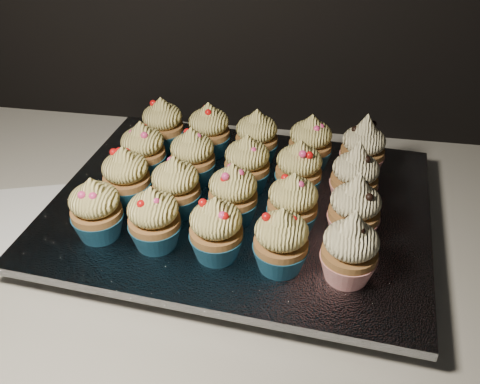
% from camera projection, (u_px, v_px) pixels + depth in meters
% --- Properties ---
extents(worktop, '(2.44, 0.64, 0.04)m').
position_uv_depth(worktop, '(407.00, 265.00, 0.69)').
color(worktop, beige).
rests_on(worktop, cabinet).
extents(napkin, '(0.23, 0.23, 0.00)m').
position_uv_depth(napkin, '(30.00, 225.00, 0.73)').
color(napkin, white).
rests_on(napkin, worktop).
extents(baking_tray, '(0.48, 0.38, 0.02)m').
position_uv_depth(baking_tray, '(240.00, 215.00, 0.73)').
color(baking_tray, black).
rests_on(baking_tray, worktop).
extents(foil_lining, '(0.52, 0.43, 0.01)m').
position_uv_depth(foil_lining, '(240.00, 205.00, 0.72)').
color(foil_lining, silver).
rests_on(foil_lining, baking_tray).
extents(cupcake_0, '(0.06, 0.06, 0.08)m').
position_uv_depth(cupcake_0, '(96.00, 210.00, 0.64)').
color(cupcake_0, '#185373').
rests_on(cupcake_0, foil_lining).
extents(cupcake_1, '(0.06, 0.06, 0.08)m').
position_uv_depth(cupcake_1, '(154.00, 219.00, 0.62)').
color(cupcake_1, '#185373').
rests_on(cupcake_1, foil_lining).
extents(cupcake_2, '(0.06, 0.06, 0.08)m').
position_uv_depth(cupcake_2, '(216.00, 230.00, 0.61)').
color(cupcake_2, '#185373').
rests_on(cupcake_2, foil_lining).
extents(cupcake_3, '(0.06, 0.06, 0.08)m').
position_uv_depth(cupcake_3, '(281.00, 241.00, 0.59)').
color(cupcake_3, '#185373').
rests_on(cupcake_3, foil_lining).
extents(cupcake_4, '(0.06, 0.06, 0.10)m').
position_uv_depth(cupcake_4, '(350.00, 250.00, 0.58)').
color(cupcake_4, '#B41C19').
rests_on(cupcake_4, foil_lining).
extents(cupcake_5, '(0.06, 0.06, 0.08)m').
position_uv_depth(cupcake_5, '(126.00, 177.00, 0.70)').
color(cupcake_5, '#185373').
rests_on(cupcake_5, foil_lining).
extents(cupcake_6, '(0.06, 0.06, 0.08)m').
position_uv_depth(cupcake_6, '(176.00, 187.00, 0.68)').
color(cupcake_6, '#185373').
rests_on(cupcake_6, foil_lining).
extents(cupcake_7, '(0.06, 0.06, 0.08)m').
position_uv_depth(cupcake_7, '(233.00, 195.00, 0.66)').
color(cupcake_7, '#185373').
rests_on(cupcake_7, foil_lining).
extents(cupcake_8, '(0.06, 0.06, 0.08)m').
position_uv_depth(cupcake_8, '(293.00, 205.00, 0.65)').
color(cupcake_8, '#185373').
rests_on(cupcake_8, foil_lining).
extents(cupcake_9, '(0.06, 0.06, 0.10)m').
position_uv_depth(cupcake_9, '(354.00, 210.00, 0.64)').
color(cupcake_9, '#B41C19').
rests_on(cupcake_9, foil_lining).
extents(cupcake_10, '(0.06, 0.06, 0.08)m').
position_uv_depth(cupcake_10, '(143.00, 151.00, 0.75)').
color(cupcake_10, '#185373').
rests_on(cupcake_10, foil_lining).
extents(cupcake_11, '(0.06, 0.06, 0.08)m').
position_uv_depth(cupcake_11, '(193.00, 157.00, 0.74)').
color(cupcake_11, '#185373').
rests_on(cupcake_11, foil_lining).
extents(cupcake_12, '(0.06, 0.06, 0.08)m').
position_uv_depth(cupcake_12, '(247.00, 164.00, 0.72)').
color(cupcake_12, '#185373').
rests_on(cupcake_12, foil_lining).
extents(cupcake_13, '(0.06, 0.06, 0.08)m').
position_uv_depth(cupcake_13, '(299.00, 170.00, 0.71)').
color(cupcake_13, '#185373').
rests_on(cupcake_13, foil_lining).
extents(cupcake_14, '(0.06, 0.06, 0.10)m').
position_uv_depth(cupcake_14, '(355.00, 177.00, 0.69)').
color(cupcake_14, '#B41C19').
rests_on(cupcake_14, foil_lining).
extents(cupcake_15, '(0.06, 0.06, 0.08)m').
position_uv_depth(cupcake_15, '(163.00, 125.00, 0.81)').
color(cupcake_15, '#185373').
rests_on(cupcake_15, foil_lining).
extents(cupcake_16, '(0.06, 0.06, 0.08)m').
position_uv_depth(cupcake_16, '(209.00, 131.00, 0.80)').
color(cupcake_16, '#185373').
rests_on(cupcake_16, foil_lining).
extents(cupcake_17, '(0.06, 0.06, 0.08)m').
position_uv_depth(cupcake_17, '(257.00, 138.00, 0.78)').
color(cupcake_17, '#185373').
rests_on(cupcake_17, foil_lining).
extents(cupcake_18, '(0.06, 0.06, 0.08)m').
position_uv_depth(cupcake_18, '(310.00, 144.00, 0.77)').
color(cupcake_18, '#185373').
rests_on(cupcake_18, foil_lining).
extents(cupcake_19, '(0.06, 0.06, 0.10)m').
position_uv_depth(cupcake_19, '(363.00, 149.00, 0.75)').
color(cupcake_19, '#B41C19').
rests_on(cupcake_19, foil_lining).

